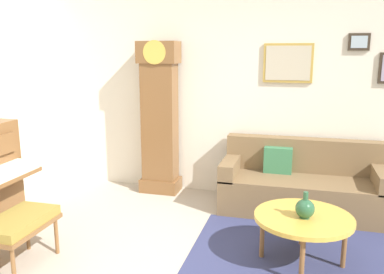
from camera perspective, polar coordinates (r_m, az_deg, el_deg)
wall_back at (r=5.36m, az=5.34°, el=6.75°), size 5.30×0.13×2.80m
area_rug at (r=4.09m, az=15.37°, el=-15.97°), size 2.10×1.50×0.01m
piano_bench at (r=3.92m, az=-23.28°, el=-11.29°), size 0.42×0.70×0.48m
grandfather_clock at (r=5.41m, az=-4.58°, el=2.11°), size 0.52×0.34×2.03m
couch at (r=5.07m, az=15.22°, el=-6.57°), size 1.90×0.80×0.84m
coffee_table at (r=3.82m, az=15.48°, el=-11.12°), size 0.88×0.88×0.45m
green_jug at (r=3.74m, az=15.68°, el=-9.70°), size 0.17×0.17×0.24m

